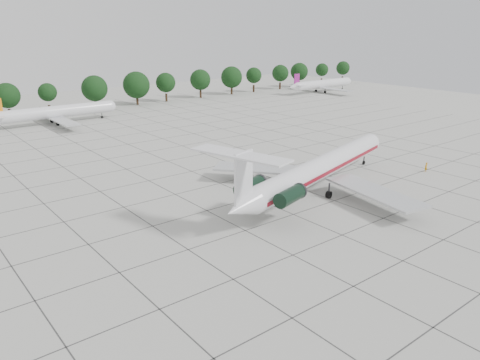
{
  "coord_description": "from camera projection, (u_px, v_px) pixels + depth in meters",
  "views": [
    {
      "loc": [
        -40.12,
        -47.34,
        23.11
      ],
      "look_at": [
        -3.16,
        -0.92,
        3.5
      ],
      "focal_mm": 35.0,
      "sensor_mm": 36.0,
      "label": 1
    }
  ],
  "objects": [
    {
      "name": "ground_crew",
      "position": [
        426.0,
        167.0,
        77.59
      ],
      "size": [
        0.59,
        0.39,
        1.6
      ],
      "primitive_type": "imported",
      "rotation": [
        0.0,
        0.0,
        3.15
      ],
      "color": "#C8840B",
      "rests_on": "ground"
    },
    {
      "name": "tree_line",
      "position": [
        7.0,
        96.0,
        120.5
      ],
      "size": [
        249.86,
        8.44,
        10.22
      ],
      "color": "#332114",
      "rests_on": "ground"
    },
    {
      "name": "main_airliner",
      "position": [
        316.0,
        170.0,
        66.84
      ],
      "size": [
        41.75,
        32.18,
        9.93
      ],
      "rotation": [
        0.0,
        0.0,
        0.26
      ],
      "color": "silver",
      "rests_on": "ground"
    },
    {
      "name": "bg_airliner_c",
      "position": [
        57.0,
        112.0,
        115.04
      ],
      "size": [
        28.24,
        27.2,
        7.4
      ],
      "color": "silver",
      "rests_on": "ground"
    },
    {
      "name": "apron_joints",
      "position": [
        195.0,
        173.0,
        77.28
      ],
      "size": [
        170.0,
        170.0,
        0.02
      ],
      "primitive_type": "cube",
      "color": "#383838",
      "rests_on": "ground"
    },
    {
      "name": "bg_airliner_e",
      "position": [
        322.0,
        84.0,
        170.08
      ],
      "size": [
        28.24,
        27.2,
        7.4
      ],
      "color": "silver",
      "rests_on": "ground"
    },
    {
      "name": "ground",
      "position": [
        253.0,
        197.0,
        66.14
      ],
      "size": [
        260.0,
        260.0,
        0.0
      ],
      "primitive_type": "plane",
      "color": "#B4B4AC",
      "rests_on": "ground"
    }
  ]
}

